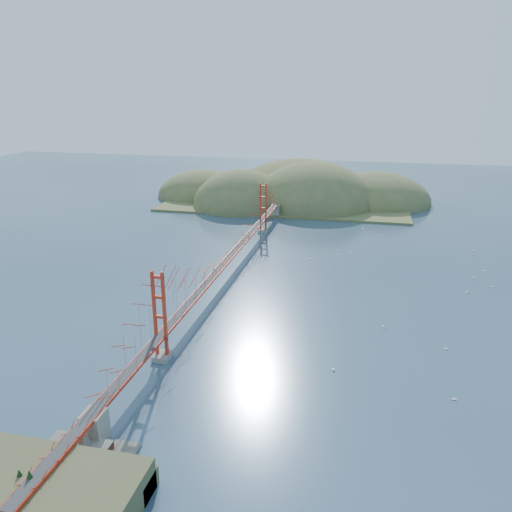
# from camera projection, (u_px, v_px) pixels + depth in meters

# --- Properties ---
(ground) EXTENTS (320.00, 320.00, 0.00)m
(ground) POSITION_uv_depth(u_px,v_px,m) (228.00, 276.00, 90.38)
(ground) COLOR #2C4158
(ground) RESTS_ON ground
(bridge) EXTENTS (2.20, 94.40, 12.00)m
(bridge) POSITION_uv_depth(u_px,v_px,m) (228.00, 239.00, 88.32)
(bridge) COLOR gray
(bridge) RESTS_ON ground
(approach_viaduct) EXTENTS (1.40, 12.00, 3.38)m
(approach_viaduct) POSITION_uv_depth(u_px,v_px,m) (57.00, 463.00, 41.59)
(approach_viaduct) COLOR red
(approach_viaduct) RESTS_ON ground
(promontory) EXTENTS (9.00, 6.00, 0.24)m
(promontory) POSITION_uv_depth(u_px,v_px,m) (82.00, 459.00, 45.51)
(promontory) COLOR #59544C
(promontory) RESTS_ON ground
(fort) EXTENTS (3.70, 2.30, 1.75)m
(fort) POSITION_uv_depth(u_px,v_px,m) (90.00, 449.00, 45.90)
(fort) COLOR maroon
(fort) RESTS_ON ground
(far_headlands) EXTENTS (84.00, 58.00, 25.00)m
(far_headlands) POSITION_uv_depth(u_px,v_px,m) (296.00, 199.00, 153.23)
(far_headlands) COLOR olive
(far_headlands) RESTS_ON ground
(sailboat_12) EXTENTS (0.63, 0.59, 0.71)m
(sailboat_12) POSITION_uv_depth(u_px,v_px,m) (363.00, 228.00, 120.68)
(sailboat_12) COLOR white
(sailboat_12) RESTS_ON ground
(sailboat_15) EXTENTS (0.57, 0.57, 0.61)m
(sailboat_15) POSITION_uv_depth(u_px,v_px,m) (383.00, 235.00, 115.63)
(sailboat_15) COLOR white
(sailboat_15) RESTS_ON ground
(sailboat_6) EXTENTS (0.60, 0.60, 0.66)m
(sailboat_6) POSITION_uv_depth(u_px,v_px,m) (333.00, 369.00, 60.12)
(sailboat_6) COLOR white
(sailboat_6) RESTS_ON ground
(sailboat_8) EXTENTS (0.50, 0.50, 0.56)m
(sailboat_8) POSITION_uv_depth(u_px,v_px,m) (471.00, 254.00, 102.33)
(sailboat_8) COLOR white
(sailboat_8) RESTS_ON ground
(sailboat_4) EXTENTS (0.53, 0.57, 0.64)m
(sailboat_4) POSITION_uv_depth(u_px,v_px,m) (474.00, 277.00, 89.43)
(sailboat_4) COLOR white
(sailboat_4) RESTS_ON ground
(sailboat_16) EXTENTS (0.54, 0.54, 0.57)m
(sailboat_16) POSITION_uv_depth(u_px,v_px,m) (350.00, 253.00, 102.86)
(sailboat_16) COLOR white
(sailboat_16) RESTS_ON ground
(sailboat_17) EXTENTS (0.53, 0.43, 0.63)m
(sailboat_17) POSITION_uv_depth(u_px,v_px,m) (484.00, 270.00, 92.72)
(sailboat_17) COLOR white
(sailboat_17) RESTS_ON ground
(sailboat_5) EXTENTS (0.59, 0.59, 0.64)m
(sailboat_5) POSITION_uv_depth(u_px,v_px,m) (467.00, 292.00, 83.02)
(sailboat_5) COLOR white
(sailboat_5) RESTS_ON ground
(sailboat_11) EXTENTS (0.53, 0.53, 0.57)m
(sailboat_11) POSITION_uv_depth(u_px,v_px,m) (493.00, 286.00, 85.32)
(sailboat_11) COLOR white
(sailboat_11) RESTS_ON ground
(sailboat_9) EXTENTS (0.56, 0.56, 0.61)m
(sailboat_9) POSITION_uv_depth(u_px,v_px,m) (474.00, 250.00, 104.32)
(sailboat_9) COLOR white
(sailboat_9) RESTS_ON ground
(sailboat_7) EXTENTS (0.55, 0.47, 0.63)m
(sailboat_7) POSITION_uv_depth(u_px,v_px,m) (367.00, 241.00, 110.83)
(sailboat_7) COLOR white
(sailboat_7) RESTS_ON ground
(sailboat_3) EXTENTS (0.52, 0.50, 0.58)m
(sailboat_3) POSITION_uv_depth(u_px,v_px,m) (309.00, 258.00, 99.35)
(sailboat_3) COLOR white
(sailboat_3) RESTS_ON ground
(sailboat_2) EXTENTS (0.55, 0.48, 0.63)m
(sailboat_2) POSITION_uv_depth(u_px,v_px,m) (446.00, 348.00, 64.84)
(sailboat_2) COLOR white
(sailboat_2) RESTS_ON ground
(sailboat_13) EXTENTS (0.54, 0.52, 0.61)m
(sailboat_13) POSITION_uv_depth(u_px,v_px,m) (454.00, 399.00, 54.30)
(sailboat_13) COLOR white
(sailboat_13) RESTS_ON ground
(sailboat_14) EXTENTS (0.46, 0.52, 0.60)m
(sailboat_14) POSITION_uv_depth(u_px,v_px,m) (383.00, 326.00, 71.02)
(sailboat_14) COLOR white
(sailboat_14) RESTS_ON ground
(sailboat_extra_0) EXTENTS (0.62, 0.62, 0.65)m
(sailboat_extra_0) POSITION_uv_depth(u_px,v_px,m) (339.00, 255.00, 101.49)
(sailboat_extra_0) COLOR white
(sailboat_extra_0) RESTS_ON ground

